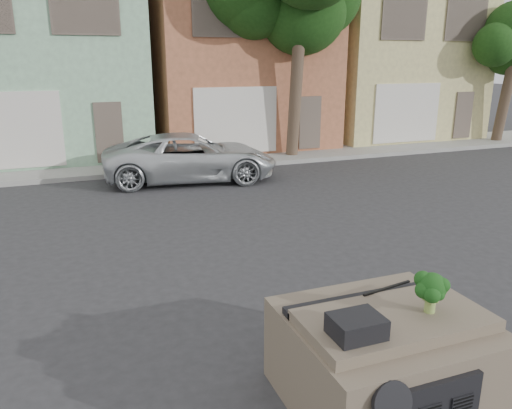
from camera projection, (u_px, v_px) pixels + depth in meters
ground_plane at (273, 288)px, 8.17m from camera, size 120.00×120.00×0.00m
sidewalk at (157, 163)px, 17.56m from camera, size 40.00×3.00×0.15m
townhouse_mint at (40, 55)px, 18.90m from camera, size 7.20×8.20×7.55m
townhouse_tan at (228, 55)px, 21.48m from camera, size 7.20×8.20×7.55m
townhouse_beige at (376, 56)px, 24.07m from camera, size 7.20×8.20×7.55m
silver_pickup at (192, 180)px, 15.45m from camera, size 5.51×3.15×1.45m
tree_near at (297, 40)px, 17.48m from camera, size 4.40×4.00×8.50m
tree_far at (508, 74)px, 21.28m from camera, size 3.20×3.00×6.00m
car_dashboard at (382, 355)px, 5.33m from camera, size 2.00×1.80×1.12m
instrument_hump at (356, 326)px, 4.63m from camera, size 0.48×0.38×0.20m
wiper_arm at (387, 288)px, 5.60m from camera, size 0.69×0.15×0.02m
broccoli at (431, 292)px, 5.04m from camera, size 0.40×0.40×0.44m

